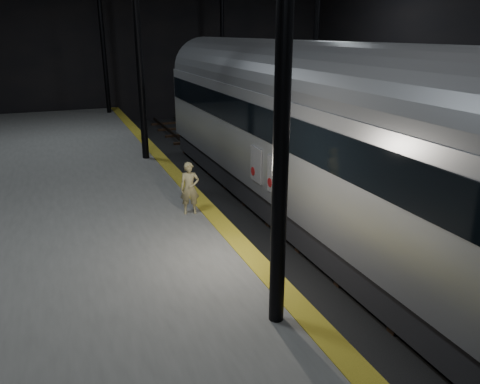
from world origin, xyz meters
TOP-DOWN VIEW (x-y plane):
  - ground at (0.00, 0.00)m, footprint 44.00×44.00m
  - platform_left at (-7.50, 0.00)m, footprint 9.00×43.80m
  - tactile_strip at (-3.25, 0.00)m, footprint 0.50×43.80m
  - track at (0.00, 0.00)m, footprint 2.40×43.00m
  - train at (-0.00, 1.96)m, footprint 3.06×20.43m
  - woman at (-3.80, 1.48)m, footprint 0.60×0.46m

SIDE VIEW (x-z plane):
  - ground at x=0.00m, z-range 0.00..0.00m
  - track at x=0.00m, z-range -0.05..0.19m
  - platform_left at x=-7.50m, z-range 0.00..1.00m
  - tactile_strip at x=-3.25m, z-range 1.00..1.01m
  - woman at x=-3.80m, z-range 1.00..2.46m
  - train at x=0.00m, z-range 0.32..5.78m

